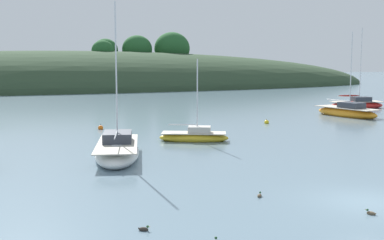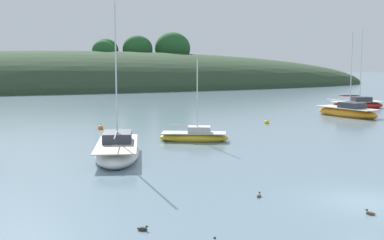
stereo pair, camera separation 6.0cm
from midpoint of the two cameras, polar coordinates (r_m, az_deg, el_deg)
ground_plane at (r=21.80m, az=19.79°, el=-9.03°), size 400.00×400.00×0.00m
far_shoreline_hill at (r=107.29m, az=-13.75°, el=3.63°), size 150.00×36.00×20.60m
sailboat_teal_outer at (r=35.89m, az=0.32°, el=-1.94°), size 5.36×3.72×6.18m
sailboat_red_portside at (r=54.56m, az=17.71°, el=0.90°), size 3.87×7.99×9.14m
sailboat_cream_ketch at (r=29.86m, az=-8.68°, el=-3.57°), size 4.54×8.07×9.62m
sailboat_blue_center at (r=64.53m, az=18.77°, el=1.71°), size 7.28×3.73×10.19m
mooring_buoy_inner at (r=46.37m, az=8.76°, el=-0.27°), size 0.44×0.44×0.54m
mooring_buoy_channel at (r=42.74m, az=-10.58°, el=-0.91°), size 0.44×0.44×0.54m
duck_lone_left at (r=21.53m, az=7.90°, el=-8.74°), size 0.36×0.38×0.24m
duck_lone_right at (r=17.36m, az=-5.67°, el=-12.57°), size 0.40×0.33×0.24m
duck_trailing at (r=20.16m, az=20.18°, el=-10.19°), size 0.32×0.40×0.24m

